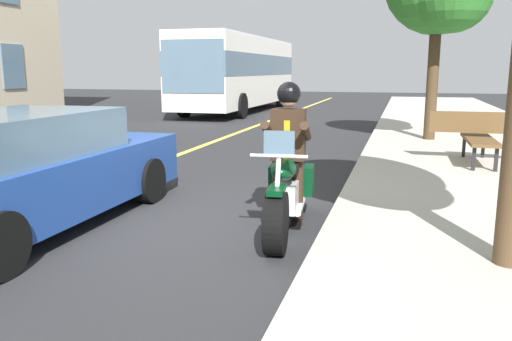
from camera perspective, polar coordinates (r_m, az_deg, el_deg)
name	(u,v)px	position (r m, az deg, el deg)	size (l,w,h in m)	color
ground_plane	(161,224)	(6.53, -10.39, -5.85)	(80.00, 80.00, 0.00)	#28282B
lane_center_stripe	(25,212)	(7.61, -24.08, -4.19)	(60.00, 0.16, 0.01)	#E5DB4C
motorcycle_main	(286,193)	(6.10, 3.33, -2.47)	(2.22, 0.74, 1.26)	black
rider_main	(288,142)	(6.18, 3.57, 3.21)	(0.66, 0.59, 1.74)	black
bus_near	(239,70)	(24.07, -1.85, 11.01)	(11.05, 2.70, 3.30)	white
car_silver	(23,172)	(6.72, -24.26, -0.11)	(4.60, 1.92, 1.40)	navy
bench_sidewalk	(480,133)	(10.56, 23.42, 3.79)	(1.80, 1.80, 0.95)	brown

